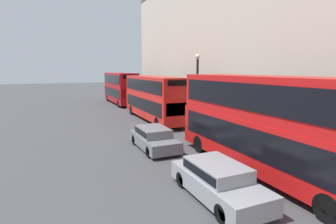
# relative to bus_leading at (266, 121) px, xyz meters

# --- Properties ---
(bus_leading) EXTENTS (2.59, 11.26, 4.59)m
(bus_leading) POSITION_rel_bus_leading_xyz_m (0.00, 0.00, 0.00)
(bus_leading) COLOR red
(bus_leading) RESTS_ON ground
(bus_second_in_queue) EXTENTS (2.59, 10.93, 4.21)m
(bus_second_in_queue) POSITION_rel_bus_leading_xyz_m (0.00, 14.59, -0.19)
(bus_second_in_queue) COLOR red
(bus_second_in_queue) RESTS_ON ground
(bus_third_in_queue) EXTENTS (2.59, 10.58, 4.39)m
(bus_third_in_queue) POSITION_rel_bus_leading_xyz_m (-0.00, 28.19, -0.10)
(bus_third_in_queue) COLOR #A80F14
(bus_third_in_queue) RESTS_ON ground
(car_dark_sedan) EXTENTS (1.88, 4.50, 1.37)m
(car_dark_sedan) POSITION_rel_bus_leading_xyz_m (-3.40, -1.15, -1.79)
(car_dark_sedan) COLOR gray
(car_dark_sedan) RESTS_ON ground
(car_hatchback) EXTENTS (1.86, 4.39, 1.33)m
(car_hatchback) POSITION_rel_bus_leading_xyz_m (-3.40, 5.75, -1.81)
(car_hatchback) COLOR slate
(car_hatchback) RESTS_ON ground
(street_lamp) EXTENTS (0.44, 0.44, 6.11)m
(street_lamp) POSITION_rel_bus_leading_xyz_m (1.75, 9.37, 1.28)
(street_lamp) COLOR black
(street_lamp) RESTS_ON ground
(pedestrian) EXTENTS (0.36, 0.36, 1.82)m
(pedestrian) POSITION_rel_bus_leading_xyz_m (2.21, 21.39, -1.68)
(pedestrian) COLOR #26262D
(pedestrian) RESTS_ON ground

